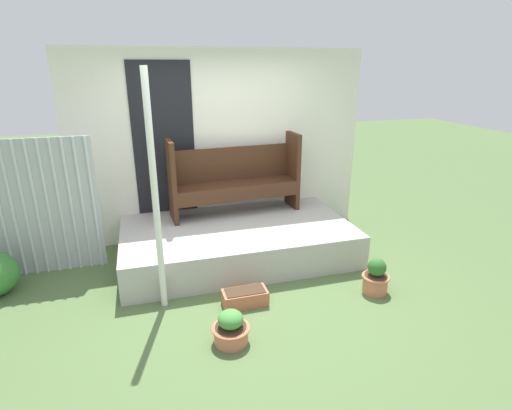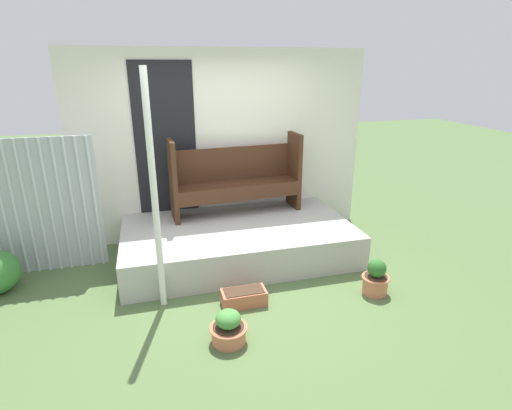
{
  "view_description": "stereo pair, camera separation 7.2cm",
  "coord_description": "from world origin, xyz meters",
  "px_view_note": "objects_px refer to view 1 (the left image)",
  "views": [
    {
      "loc": [
        -0.99,
        -3.81,
        2.39
      ],
      "look_at": [
        0.19,
        0.28,
        0.88
      ],
      "focal_mm": 28.0,
      "sensor_mm": 36.0,
      "label": 1
    },
    {
      "loc": [
        -0.92,
        -3.83,
        2.39
      ],
      "look_at": [
        0.19,
        0.28,
        0.88
      ],
      "focal_mm": 28.0,
      "sensor_mm": 36.0,
      "label": 2
    }
  ],
  "objects_px": {
    "planter_box_rect": "(245,297)",
    "flower_pot_middle": "(376,278)",
    "bench": "(235,176)",
    "support_post": "(155,197)",
    "flower_pot_left": "(231,329)"
  },
  "relations": [
    {
      "from": "support_post",
      "to": "flower_pot_left",
      "type": "height_order",
      "value": "support_post"
    },
    {
      "from": "bench",
      "to": "flower_pot_left",
      "type": "distance_m",
      "value": 2.38
    },
    {
      "from": "support_post",
      "to": "flower_pot_middle",
      "type": "distance_m",
      "value": 2.51
    },
    {
      "from": "flower_pot_middle",
      "to": "planter_box_rect",
      "type": "relative_size",
      "value": 0.87
    },
    {
      "from": "bench",
      "to": "flower_pot_left",
      "type": "xyz_separation_m",
      "value": [
        -0.56,
        -2.16,
        -0.81
      ]
    },
    {
      "from": "support_post",
      "to": "flower_pot_middle",
      "type": "bearing_deg",
      "value": -9.85
    },
    {
      "from": "bench",
      "to": "planter_box_rect",
      "type": "bearing_deg",
      "value": -104.02
    },
    {
      "from": "planter_box_rect",
      "to": "support_post",
      "type": "bearing_deg",
      "value": 164.37
    },
    {
      "from": "bench",
      "to": "planter_box_rect",
      "type": "distance_m",
      "value": 1.85
    },
    {
      "from": "planter_box_rect",
      "to": "flower_pot_middle",
      "type": "bearing_deg",
      "value": -6.48
    },
    {
      "from": "planter_box_rect",
      "to": "bench",
      "type": "bearing_deg",
      "value": 80.02
    },
    {
      "from": "support_post",
      "to": "planter_box_rect",
      "type": "distance_m",
      "value": 1.4
    },
    {
      "from": "bench",
      "to": "support_post",
      "type": "bearing_deg",
      "value": -132.51
    },
    {
      "from": "flower_pot_left",
      "to": "planter_box_rect",
      "type": "relative_size",
      "value": 0.75
    },
    {
      "from": "bench",
      "to": "flower_pot_middle",
      "type": "height_order",
      "value": "bench"
    }
  ]
}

